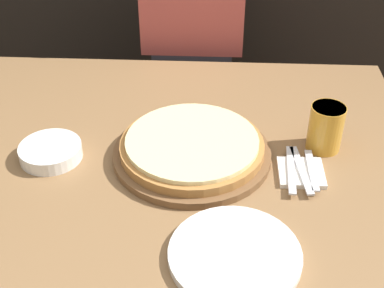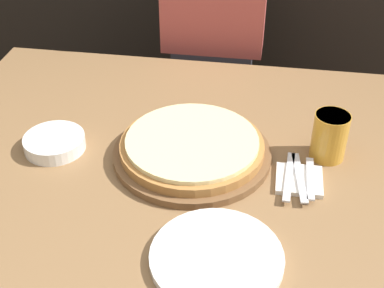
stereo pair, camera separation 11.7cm
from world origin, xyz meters
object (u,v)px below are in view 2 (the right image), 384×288
Objects in this scene: pizza_on_board at (192,149)px; spoon at (310,178)px; fork at (289,176)px; dinner_knife at (300,177)px; diner_person at (213,64)px; beer_glass at (330,134)px; dinner_plate at (217,258)px; side_bowl at (55,143)px.

pizza_on_board is 2.55× the size of spoon.
fork is 0.03m from dinner_knife.
diner_person is at bearing 92.64° from pizza_on_board.
fork is 1.00× the size of dinner_knife.
diner_person is at bearing 119.85° from beer_glass.
dinner_knife is (0.17, 0.28, 0.01)m from dinner_plate.
diner_person reaches higher than beer_glass.
dinner_plate is at bearing -124.54° from spoon.
fork is at bearing -70.02° from diner_person.
spoon is (-0.04, -0.11, -0.05)m from beer_glass.
dinner_knife is at bearing -12.11° from pizza_on_board.
dinner_knife and spoon have the same top height.
dinner_plate is 0.56m from side_bowl.
side_bowl is at bearing 176.48° from fork.
spoon is 0.83m from diner_person.
side_bowl is at bearing 145.74° from dinner_plate.
side_bowl reaches higher than dinner_plate.
dinner_plate reaches higher than spoon.
dinner_knife is at bearing -120.82° from beer_glass.
side_bowl reaches higher than dinner_knife.
pizza_on_board is at bearing 167.89° from dinner_knife.
pizza_on_board is at bearing 3.34° from side_bowl.
beer_glass is 0.70m from side_bowl.
fork is 1.18× the size of spoon.
beer_glass is at bearing 50.85° from fork.
side_bowl is 0.80m from diner_person.
fork is at bearing -3.52° from side_bowl.
beer_glass is at bearing 59.15° from dinner_plate.
dinner_knife is at bearing 59.13° from dinner_plate.
pizza_on_board reaches higher than fork.
dinner_plate is at bearing -72.77° from pizza_on_board.
diner_person reaches higher than dinner_knife.
fork is (0.14, 0.28, 0.01)m from dinner_plate.
pizza_on_board is 0.30m from spoon.
dinner_plate reaches higher than dinner_knife.
dinner_plate is at bearing -120.87° from dinner_knife.
beer_glass is at bearing -60.15° from diner_person.
pizza_on_board is at bearing 168.90° from spoon.
beer_glass is 0.45× the size of dinner_plate.
pizza_on_board reaches higher than side_bowl.
spoon is at bearing 0.00° from fork.
dinner_plate is 0.20× the size of diner_person.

